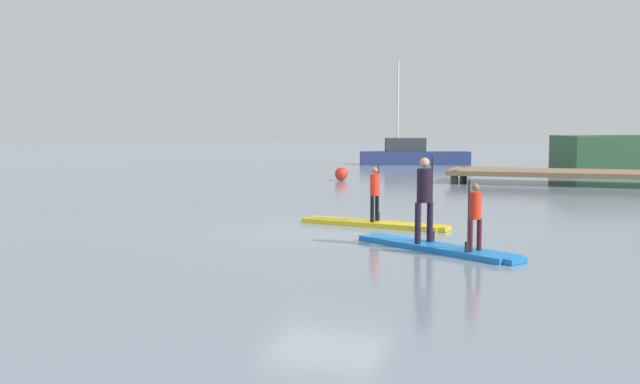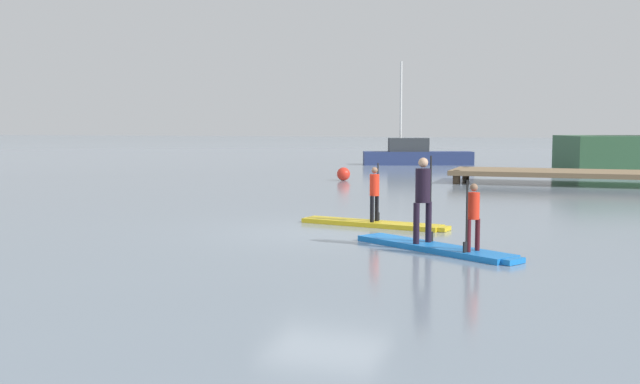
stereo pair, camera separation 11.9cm
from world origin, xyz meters
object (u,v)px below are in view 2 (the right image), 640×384
Objects in this scene: paddleboard_near at (374,224)px; paddler_child_front at (473,213)px; paddleboard_far at (436,248)px; fishing_boat_green_midground at (416,155)px; paddler_adult at (423,194)px; paddler_child_solo at (375,191)px; mooring_buoy_mid at (344,174)px.

paddleboard_near is 2.85× the size of paddler_child_front.
paddleboard_far is 0.52× the size of fishing_boat_green_midground.
paddler_adult is at bearing 147.57° from paddler_child_front.
paddler_child_front is 29.00m from fishing_boat_green_midground.
paddleboard_far is at bearing -56.08° from paddler_child_solo.
paddler_child_solo is 4.07m from paddler_child_front.
paddleboard_far is 2.67× the size of paddler_child_front.
fishing_boat_green_midground is (-5.83, 27.58, -0.43)m from paddler_adult.
paddleboard_far is 16.53m from mooring_buoy_mid.
paddler_child_front reaches higher than mooring_buoy_mid.
paddleboard_far is (1.84, -2.74, -0.73)m from paddler_child_solo.
paddleboard_near is at bearing 124.12° from paddleboard_far.
paddler_adult reaches higher than paddler_child_solo.
paddler_adult is (1.58, -2.56, 0.93)m from paddleboard_near.
paddler_adult is (1.57, -2.57, 0.20)m from paddler_child_solo.
fishing_boat_green_midground reaches higher than paddleboard_far.
paddler_adult is 16.28m from mooring_buoy_mid.
fishing_boat_green_midground is at bearing 99.64° from paddleboard_near.
paddleboard_far is at bearing -77.60° from fishing_boat_green_midground.
paddler_child_solo is 0.21× the size of fishing_boat_green_midground.
paddler_child_front is at bearing -32.43° from paddler_adult.
paddler_adult is 1.17m from paddler_child_front.
paddler_child_front is at bearing -51.23° from paddleboard_near.
fishing_boat_green_midground is (-6.10, 27.75, 0.50)m from paddleboard_far.
paddler_child_solo reaches higher than paddler_child_front.
paddleboard_near is 0.55× the size of fishing_boat_green_midground.
paddler_child_solo is at bearing 123.92° from paddleboard_far.
paddler_adult is 28.19m from fishing_boat_green_midground.
paddler_child_solo is at bearing 50.56° from paddleboard_near.
paddleboard_near is 1.07× the size of paddleboard_far.
paddler_child_front is (0.97, -0.61, -0.24)m from paddler_adult.
fishing_boat_green_midground is at bearing 88.51° from mooring_buoy_mid.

